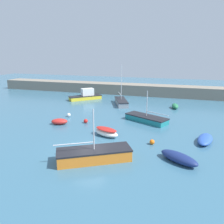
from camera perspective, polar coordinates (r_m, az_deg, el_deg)
The scene contains 14 objects.
ground_plane at distance 19.29m, azimuth -5.76°, elevation -10.48°, with size 120.00×120.00×0.20m, color #38667F.
harbor_breakwater at distance 44.96m, azimuth 8.38°, elevation 5.77°, with size 64.78×3.85×2.07m, color gray.
dinghy_near_pier at distance 26.74m, azimuth -13.57°, elevation -2.42°, with size 2.16×1.65×0.69m.
sailboat_tall_mast at distance 35.98m, azimuth 2.40°, elevation 2.66°, with size 3.62×5.90×6.52m.
rowboat_white_midwater at distance 22.70m, azimuth 23.12°, elevation -6.55°, with size 1.92×3.38×0.60m.
motorboat_grey_hull at distance 40.24m, azimuth -6.80°, elevation 4.23°, with size 5.46×5.35×2.02m.
fishing_dinghy_green at distance 34.89m, azimuth 16.15°, elevation 1.50°, with size 1.29×2.30×0.72m.
rowboat_with_red_cover at distance 22.42m, azimuth -1.52°, elevation -5.23°, with size 3.13×2.24×0.83m.
sailboat_short_mast at distance 17.54m, azimuth -4.69°, elevation -11.02°, with size 5.96×4.55×4.20m.
open_tender_yellow at distance 18.05m, azimuth 17.05°, elevation -11.35°, with size 3.37×2.78×0.74m.
sailboat_twin_hulled at distance 27.34m, azimuth 8.96°, elevation -1.72°, with size 5.67×4.10×3.87m.
mooring_buoy_orange at distance 20.79m, azimuth 10.42°, elevation -7.70°, with size 0.47×0.47×0.47m, color orange.
mooring_buoy_white at distance 29.65m, azimuth -11.24°, elevation -0.75°, with size 0.50×0.50×0.50m, color white.
mooring_buoy_red at distance 26.69m, azimuth -6.88°, elevation -2.35°, with size 0.51×0.51×0.51m, color red.
Camera 1 is at (7.04, -15.93, 8.21)m, focal length 35.00 mm.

